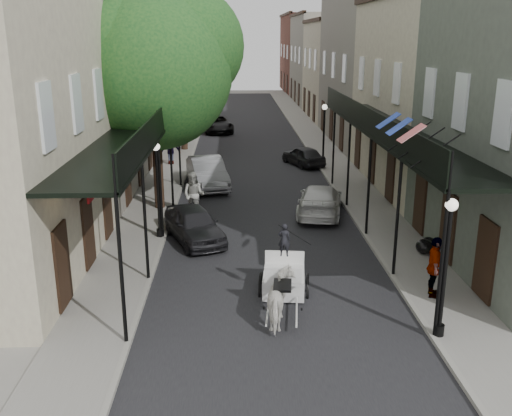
{
  "coord_description": "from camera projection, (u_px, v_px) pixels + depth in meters",
  "views": [
    {
      "loc": [
        -1.19,
        -15.1,
        7.6
      ],
      "look_at": [
        -0.41,
        4.77,
        1.6
      ],
      "focal_mm": 40.0,
      "sensor_mm": 36.0,
      "label": 1
    }
  ],
  "objects": [
    {
      "name": "car_left_mid",
      "position": [
        207.0,
        173.0,
        29.76
      ],
      "size": [
        2.57,
        4.94,
        1.55
      ],
      "primitive_type": "imported",
      "rotation": [
        0.0,
        0.0,
        0.21
      ],
      "color": "gray",
      "rests_on": "ground"
    },
    {
      "name": "lamppost_left",
      "position": [
        158.0,
        188.0,
        21.68
      ],
      "size": [
        0.32,
        0.32,
        3.71
      ],
      "color": "black",
      "rests_on": "sidewalk_left"
    },
    {
      "name": "lamppost_right_near",
      "position": [
        445.0,
        266.0,
        14.34
      ],
      "size": [
        0.32,
        0.32,
        3.71
      ],
      "color": "black",
      "rests_on": "sidewalk_right"
    },
    {
      "name": "car_right_far",
      "position": [
        303.0,
        156.0,
        34.8
      ],
      "size": [
        2.66,
        3.83,
        1.21
      ],
      "primitive_type": "imported",
      "rotation": [
        0.0,
        0.0,
        3.53
      ],
      "color": "black",
      "rests_on": "ground"
    },
    {
      "name": "sidewalk_left",
      "position": [
        173.0,
        162.0,
        35.62
      ],
      "size": [
        2.2,
        90.0,
        0.12
      ],
      "primitive_type": "cube",
      "color": "gray",
      "rests_on": "ground"
    },
    {
      "name": "tree_near",
      "position": [
        163.0,
        63.0,
        24.39
      ],
      "size": [
        7.31,
        6.8,
        9.63
      ],
      "color": "#382619",
      "rests_on": "sidewalk_left"
    },
    {
      "name": "car_left_near",
      "position": [
        194.0,
        224.0,
        21.9
      ],
      "size": [
        2.94,
        4.27,
        1.35
      ],
      "primitive_type": "imported",
      "rotation": [
        0.0,
        0.0,
        0.38
      ],
      "color": "black",
      "rests_on": "ground"
    },
    {
      "name": "trash_bags",
      "position": [
        426.0,
        245.0,
        20.57
      ],
      "size": [
        0.89,
        1.04,
        0.54
      ],
      "color": "black",
      "rests_on": "sidewalk_right"
    },
    {
      "name": "pedestrian_sidewalk_left",
      "position": [
        170.0,
        148.0,
        34.62
      ],
      "size": [
        1.34,
        0.9,
        1.93
      ],
      "primitive_type": "imported",
      "rotation": [
        0.0,
        0.0,
        3.29
      ],
      "color": "gray",
      "rests_on": "sidewalk_left"
    },
    {
      "name": "sidewalk_right",
      "position": [
        332.0,
        161.0,
        35.99
      ],
      "size": [
        2.2,
        90.0,
        0.12
      ],
      "primitive_type": "cube",
      "color": "gray",
      "rests_on": "ground"
    },
    {
      "name": "gallery_right",
      "position": [
        386.0,
        131.0,
        22.37
      ],
      "size": [
        2.2,
        18.05,
        4.88
      ],
      "color": "black",
      "rests_on": "sidewalk_right"
    },
    {
      "name": "tree_far",
      "position": [
        187.0,
        64.0,
        37.97
      ],
      "size": [
        6.45,
        6.0,
        8.61
      ],
      "color": "#382619",
      "rests_on": "sidewalk_left"
    },
    {
      "name": "building_row_left",
      "position": [
        136.0,
        68.0,
        43.55
      ],
      "size": [
        5.0,
        80.0,
        10.5
      ],
      "primitive_type": "cube",
      "color": "beige",
      "rests_on": "ground"
    },
    {
      "name": "lamppost_right_far",
      "position": [
        324.0,
        135.0,
        33.47
      ],
      "size": [
        0.32,
        0.32,
        3.71
      ],
      "color": "black",
      "rests_on": "sidewalk_right"
    },
    {
      "name": "ground",
      "position": [
        276.0,
        307.0,
        16.69
      ],
      "size": [
        140.0,
        140.0,
        0.0
      ],
      "primitive_type": "plane",
      "color": "gray",
      "rests_on": "ground"
    },
    {
      "name": "car_left_far",
      "position": [
        217.0,
        124.0,
        46.94
      ],
      "size": [
        3.11,
        5.22,
        1.36
      ],
      "primitive_type": "imported",
      "rotation": [
        0.0,
        0.0,
        0.18
      ],
      "color": "black",
      "rests_on": "ground"
    },
    {
      "name": "horse",
      "position": [
        282.0,
        299.0,
        15.52
      ],
      "size": [
        0.98,
        1.81,
        1.46
      ],
      "primitive_type": "imported",
      "rotation": [
        0.0,
        0.0,
        3.03
      ],
      "color": "silver",
      "rests_on": "ground"
    },
    {
      "name": "carriage",
      "position": [
        284.0,
        260.0,
        17.64
      ],
      "size": [
        1.65,
        2.28,
        2.45
      ],
      "rotation": [
        0.0,
        0.0,
        -0.11
      ],
      "color": "black",
      "rests_on": "ground"
    },
    {
      "name": "building_row_right",
      "position": [
        359.0,
        68.0,
        44.19
      ],
      "size": [
        5.0,
        80.0,
        10.5
      ],
      "primitive_type": "cube",
      "color": "slate",
      "rests_on": "ground"
    },
    {
      "name": "pedestrian_walking",
      "position": [
        194.0,
        195.0,
        24.66
      ],
      "size": [
        1.18,
        1.03,
        2.03
      ],
      "primitive_type": "imported",
      "rotation": [
        0.0,
        0.0,
        -0.31
      ],
      "color": "#9D9D94",
      "rests_on": "ground"
    },
    {
      "name": "car_right_near",
      "position": [
        320.0,
        200.0,
        25.2
      ],
      "size": [
        2.74,
        4.82,
        1.32
      ],
      "primitive_type": "imported",
      "rotation": [
        0.0,
        0.0,
        2.93
      ],
      "color": "silver",
      "rests_on": "ground"
    },
    {
      "name": "pedestrian_sidewalk_right",
      "position": [
        435.0,
        267.0,
        16.85
      ],
      "size": [
        0.71,
        1.18,
        1.87
      ],
      "primitive_type": "imported",
      "rotation": [
        0.0,
        0.0,
        1.32
      ],
      "color": "gray",
      "rests_on": "sidewalk_right"
    },
    {
      "name": "gallery_left",
      "position": [
        141.0,
        132.0,
        22.01
      ],
      "size": [
        2.2,
        18.05,
        4.88
      ],
      "color": "black",
      "rests_on": "sidewalk_left"
    },
    {
      "name": "road",
      "position": [
        253.0,
        162.0,
        35.82
      ],
      "size": [
        8.0,
        90.0,
        0.01
      ],
      "primitive_type": "cube",
      "color": "black",
      "rests_on": "ground"
    }
  ]
}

